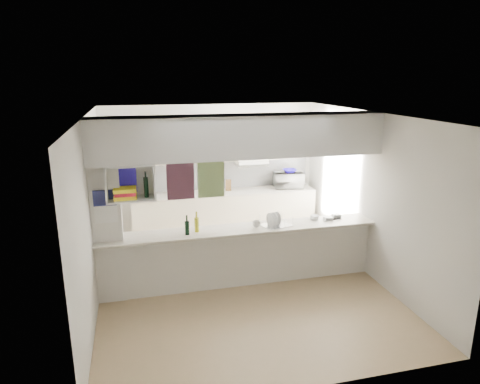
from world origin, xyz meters
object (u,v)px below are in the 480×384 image
object	(u,v)px
wine_bottles	(192,226)
bowl	(290,171)
dish_rack	(276,220)
microwave	(289,180)

from	to	relation	value
wine_bottles	bowl	bearing A→B (deg)	42.92
dish_rack	wine_bottles	xyz separation A→B (m)	(-1.28, -0.01, 0.02)
microwave	bowl	bearing A→B (deg)	98.18
bowl	dish_rack	xyz separation A→B (m)	(-0.99, -2.10, -0.26)
microwave	bowl	world-z (taller)	bowl
dish_rack	wine_bottles	size ratio (longest dim) A/B	1.62
wine_bottles	microwave	bearing A→B (deg)	43.42
microwave	wine_bottles	distance (m)	3.12
microwave	dish_rack	xyz separation A→B (m)	(-0.99, -2.13, -0.07)
microwave	bowl	size ratio (longest dim) A/B	2.08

